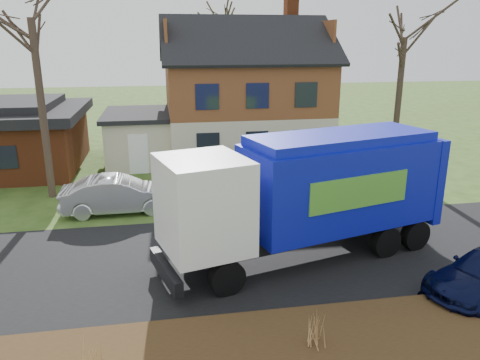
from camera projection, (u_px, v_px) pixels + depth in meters
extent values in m
plane|color=#2C4517|center=(261.00, 256.00, 15.23)|extent=(120.00, 120.00, 0.00)
cube|color=black|center=(261.00, 256.00, 15.23)|extent=(80.00, 7.00, 0.02)
cube|color=black|center=(314.00, 357.00, 10.19)|extent=(80.00, 3.50, 0.30)
cube|color=beige|center=(244.00, 133.00, 28.38)|extent=(9.00, 7.50, 2.70)
cube|color=brown|center=(244.00, 87.00, 27.58)|extent=(9.00, 7.50, 2.80)
cube|color=brown|center=(291.00, 10.00, 27.76)|extent=(0.70, 0.90, 1.60)
cube|color=beige|center=(140.00, 139.00, 26.90)|extent=(3.50, 5.50, 2.60)
cube|color=black|center=(138.00, 114.00, 26.49)|extent=(3.90, 5.90, 0.24)
cylinder|color=black|center=(227.00, 277.00, 12.84)|extent=(1.08, 0.60, 1.02)
cylinder|color=black|center=(200.00, 248.00, 14.63)|extent=(1.08, 0.60, 1.02)
cylinder|color=black|center=(385.00, 242.00, 15.12)|extent=(1.08, 0.60, 1.02)
cylinder|color=black|center=(346.00, 220.00, 16.91)|extent=(1.08, 0.60, 1.02)
cylinder|color=black|center=(415.00, 235.00, 15.64)|extent=(1.08, 0.60, 1.02)
cylinder|color=black|center=(374.00, 215.00, 17.43)|extent=(1.08, 0.60, 1.02)
cube|color=black|center=(312.00, 232.00, 15.04)|extent=(8.47, 3.36, 0.34)
cube|color=white|center=(204.00, 204.00, 13.10)|extent=(2.83, 2.97, 2.65)
cube|color=black|center=(166.00, 205.00, 12.62)|extent=(0.64, 2.11, 0.88)
cube|color=black|center=(166.00, 271.00, 13.15)|extent=(0.88, 2.44, 0.44)
cube|color=#0D16A5|center=(338.00, 183.00, 14.98)|extent=(6.62, 4.00, 2.65)
cube|color=#0D16A5|center=(341.00, 138.00, 14.56)|extent=(6.26, 3.64, 0.29)
cube|color=#0D16A5|center=(413.00, 175.00, 16.31)|extent=(0.99, 2.51, 2.85)
cube|color=#4B912F|center=(360.00, 192.00, 13.81)|extent=(3.43, 0.97, 0.98)
cube|color=#4B912F|center=(313.00, 171.00, 15.98)|extent=(3.43, 0.97, 0.98)
imported|color=#B5B7BD|center=(119.00, 195.00, 18.95)|extent=(4.58, 1.70, 1.50)
cylinder|color=#3E2F25|center=(42.00, 112.00, 19.95)|extent=(0.32, 0.32, 7.64)
cylinder|color=#382B21|center=(398.00, 106.00, 24.29)|extent=(0.32, 0.32, 6.89)
cylinder|color=#3B3323|center=(223.00, 78.00, 34.09)|extent=(0.31, 0.31, 8.17)
cone|color=tan|center=(93.00, 355.00, 9.32)|extent=(0.04, 0.04, 0.89)
cone|color=tan|center=(85.00, 356.00, 9.30)|extent=(0.04, 0.04, 0.89)
cone|color=tan|center=(100.00, 354.00, 9.35)|extent=(0.04, 0.04, 0.89)
cone|color=tan|center=(93.00, 351.00, 9.44)|extent=(0.04, 0.04, 0.89)
cone|color=tan|center=(92.00, 359.00, 9.21)|extent=(0.04, 0.04, 0.89)
cone|color=#A47948|center=(316.00, 326.00, 10.24)|extent=(0.04, 0.04, 0.93)
cone|color=#A47948|center=(309.00, 327.00, 10.21)|extent=(0.04, 0.04, 0.93)
cone|color=#A47948|center=(322.00, 325.00, 10.26)|extent=(0.04, 0.04, 0.93)
cone|color=#A47948|center=(314.00, 323.00, 10.35)|extent=(0.04, 0.04, 0.93)
cone|color=#A47948|center=(317.00, 329.00, 10.12)|extent=(0.04, 0.04, 0.93)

